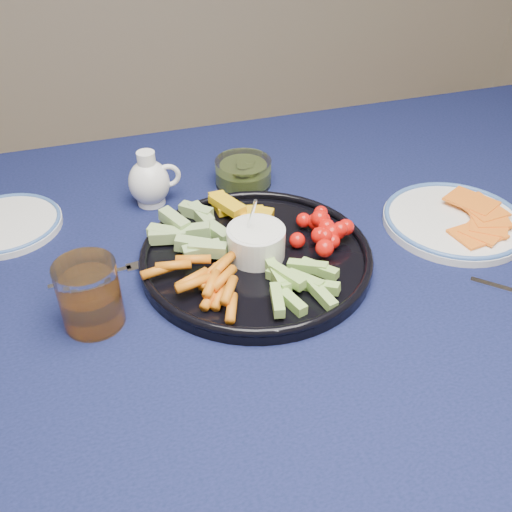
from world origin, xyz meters
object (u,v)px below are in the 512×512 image
object	(u,v)px
cheese_plate	(454,219)
side_plate_extra	(5,224)
dining_table	(313,299)
juice_tumbler	(90,298)
creamer_pitcher	(150,182)
pickle_bowl	(243,174)
crudite_platter	(254,252)

from	to	relation	value
cheese_plate	side_plate_extra	world-z (taller)	cheese_plate
dining_table	juice_tumbler	xyz separation A→B (m)	(-0.35, -0.04, 0.13)
dining_table	creamer_pitcher	world-z (taller)	creamer_pitcher
cheese_plate	pickle_bowl	bearing A→B (deg)	140.79
side_plate_extra	juice_tumbler	bearing A→B (deg)	-66.20
creamer_pitcher	juice_tumbler	size ratio (longest dim) A/B	1.03
creamer_pitcher	cheese_plate	world-z (taller)	creamer_pitcher
creamer_pitcher	side_plate_extra	bearing A→B (deg)	-179.07
dining_table	crudite_platter	world-z (taller)	crudite_platter
creamer_pitcher	crudite_platter	bearing A→B (deg)	-61.80
dining_table	pickle_bowl	xyz separation A→B (m)	(-0.04, 0.26, 0.11)
pickle_bowl	juice_tumbler	size ratio (longest dim) A/B	1.08
pickle_bowl	juice_tumbler	xyz separation A→B (m)	(-0.30, -0.30, 0.02)
creamer_pitcher	juice_tumbler	xyz separation A→B (m)	(-0.13, -0.28, -0.00)
pickle_bowl	juice_tumbler	world-z (taller)	juice_tumbler
dining_table	creamer_pitcher	distance (m)	0.35
dining_table	crudite_platter	size ratio (longest dim) A/B	4.65
crudite_platter	juice_tumbler	xyz separation A→B (m)	(-0.25, -0.06, 0.02)
juice_tumbler	side_plate_extra	size ratio (longest dim) A/B	0.52
juice_tumbler	side_plate_extra	bearing A→B (deg)	113.80
juice_tumbler	side_plate_extra	xyz separation A→B (m)	(-0.12, 0.28, -0.03)
crudite_platter	juice_tumbler	distance (m)	0.26
cheese_plate	dining_table	bearing A→B (deg)	-177.17
dining_table	juice_tumbler	distance (m)	0.37
juice_tumbler	dining_table	bearing A→B (deg)	6.50
cheese_plate	juice_tumbler	bearing A→B (deg)	-175.06
cheese_plate	juice_tumbler	distance (m)	0.61
dining_table	crudite_platter	bearing A→B (deg)	169.58
juice_tumbler	creamer_pitcher	bearing A→B (deg)	65.79
cheese_plate	side_plate_extra	bearing A→B (deg)	162.66
crudite_platter	pickle_bowl	size ratio (longest dim) A/B	3.39
pickle_bowl	dining_table	bearing A→B (deg)	-80.74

